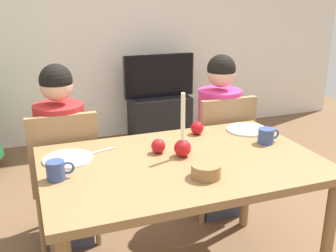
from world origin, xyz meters
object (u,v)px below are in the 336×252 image
Objects in this scene: person_right_child at (218,139)px; apple_near_candle at (197,128)px; dining_table at (182,175)px; plate_left at (68,159)px; chair_right at (220,148)px; chair_left at (65,171)px; bowl_walnuts at (206,171)px; tv_stand at (160,117)px; mug_right at (266,136)px; mug_left at (56,170)px; person_left_child at (63,160)px; plate_right at (247,129)px; candle_centerpiece at (183,144)px; tv at (159,76)px; apple_by_left_plate at (158,146)px.

person_right_child reaches higher than apple_near_candle.
plate_left is (-0.54, 0.20, 0.09)m from dining_table.
chair_left is at bearing 180.00° from chair_right.
bowl_walnuts is at bearing -55.87° from chair_left.
tv_stand is 4.86× the size of mug_right.
mug_left is at bearing -97.64° from chair_left.
tv_stand is at bearing 77.26° from apple_near_candle.
plate_right is at bearing -17.99° from person_left_child.
candle_centerpiece is at bearing -126.48° from apple_near_candle.
candle_centerpiece is at bearing -178.39° from mug_right.
person_right_child is at bearing -94.61° from tv.
mug_left is at bearing -165.32° from apple_by_left_plate.
mug_right reaches higher than apple_by_left_plate.
apple_near_candle is at bearing 69.58° from bowl_walnuts.
plate_left is at bearing 171.41° from apple_by_left_plate.
mug_left is at bearing -179.37° from dining_table.
candle_centerpiece is 0.59m from plate_right.
chair_left is 2.10m from tv_stand.
mug_right is at bearing 3.28° from mug_left.
tv is 2.61m from bowl_walnuts.
apple_by_left_plate is at bearing 120.81° from dining_table.
dining_table is 4.15× the size of candle_centerpiece.
mug_right is at bearing -27.10° from chair_left.
person_left_child is 0.69m from mug_left.
apple_by_left_plate reaches higher than tv_stand.
apple_near_candle is at bearing 21.76° from mug_left.
chair_right is at bearing 47.06° from candle_centerpiece.
candle_centerpiece is 0.36m from apple_near_candle.
person_right_child is at bearing 89.29° from mug_right.
chair_right is at bearing -94.52° from tv.
person_right_child is (0.55, 0.64, -0.10)m from dining_table.
chair_right is 0.83m from apple_by_left_plate.
mug_left is (-0.64, -0.05, -0.02)m from candle_centerpiece.
tv is (0.13, 1.69, 0.20)m from chair_right.
chair_left is at bearing -90.00° from person_left_child.
apple_by_left_plate is (-0.76, -2.17, 0.08)m from tv.
bowl_walnuts is (-0.51, -0.28, -0.01)m from mug_right.
plate_right is 0.23m from mug_right.
chair_right is 3.57× the size of plate_right.
chair_left is 11.52× the size of apple_near_candle.
apple_by_left_plate is at bearing -147.69° from apple_near_candle.
person_right_child is 1.70m from tv_stand.
dining_table is at bearing -106.47° from tv.
chair_left is at bearing 82.36° from mug_left.
person_left_child reaches higher than mug_right.
candle_centerpiece is at bearing 4.63° from mug_left.
chair_left reaches higher than plate_right.
person_right_child is at bearing -94.61° from tv_stand.
dining_table is 0.43m from apple_near_candle.
person_left_child reaches higher than plate_right.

